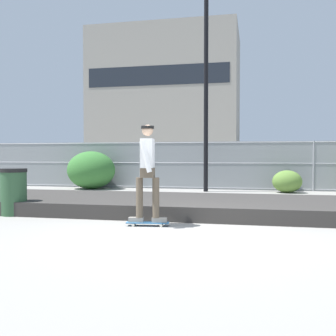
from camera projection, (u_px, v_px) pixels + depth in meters
name	position (u px, v px, depth m)	size (l,w,h in m)	color
ground_plane	(182.00, 236.00, 6.55)	(120.00, 120.00, 0.00)	gray
gravel_berm	(203.00, 206.00, 9.23)	(14.38, 3.09, 0.31)	#33302D
skateboard	(148.00, 223.00, 7.44)	(0.82, 0.30, 0.07)	#2D608C
skater	(148.00, 167.00, 7.40)	(0.73, 0.60, 1.82)	gray
chain_fence	(223.00, 165.00, 15.31)	(19.93, 0.06, 1.85)	gray
street_lamp	(206.00, 65.00, 14.34)	(0.44, 0.44, 7.47)	black
parked_car_near	(152.00, 165.00, 19.44)	(4.54, 2.25, 1.66)	maroon
parked_car_mid	(288.00, 166.00, 17.85)	(4.51, 2.17, 1.66)	silver
library_building	(167.00, 100.00, 56.83)	(20.04, 12.57, 18.52)	gray
shrub_left	(91.00, 170.00, 15.60)	(1.91, 1.56, 1.48)	#336B2D
shrub_center	(287.00, 182.00, 13.99)	(1.03, 0.84, 0.79)	#567A33
trash_bin	(14.00, 192.00, 8.79)	(0.59, 0.59, 1.03)	#2D5133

